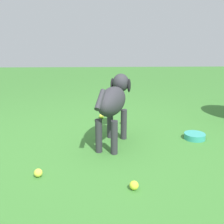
# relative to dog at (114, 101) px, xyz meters

# --- Properties ---
(ground) EXTENTS (14.00, 14.00, 0.00)m
(ground) POSITION_rel_dog_xyz_m (-0.22, 0.17, -0.44)
(ground) COLOR #38722D
(dog) EXTENTS (0.95, 0.42, 0.67)m
(dog) POSITION_rel_dog_xyz_m (0.00, 0.00, 0.00)
(dog) COLOR #2D2D33
(dog) RESTS_ON ground
(tennis_ball_0) EXTENTS (0.07, 0.07, 0.07)m
(tennis_ball_0) POSITION_rel_dog_xyz_m (-0.66, 0.61, -0.41)
(tennis_ball_0) COLOR #D2D541
(tennis_ball_0) RESTS_ON ground
(tennis_ball_1) EXTENTS (0.07, 0.07, 0.07)m
(tennis_ball_1) POSITION_rel_dog_xyz_m (0.83, 0.12, -0.41)
(tennis_ball_1) COLOR #CEE43F
(tennis_ball_1) RESTS_ON ground
(tennis_ball_2) EXTENTS (0.07, 0.07, 0.07)m
(tennis_ball_2) POSITION_rel_dog_xyz_m (-0.86, -0.11, -0.41)
(tennis_ball_2) COLOR #C8D833
(tennis_ball_2) RESTS_ON ground
(tennis_ball_3) EXTENTS (0.07, 0.07, 0.07)m
(tennis_ball_3) POSITION_rel_dog_xyz_m (0.60, -0.14, -0.41)
(tennis_ball_3) COLOR yellow
(tennis_ball_3) RESTS_ON ground
(water_bowl) EXTENTS (0.22, 0.22, 0.06)m
(water_bowl) POSITION_rel_dog_xyz_m (0.07, -0.86, -0.41)
(water_bowl) COLOR teal
(water_bowl) RESTS_ON ground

